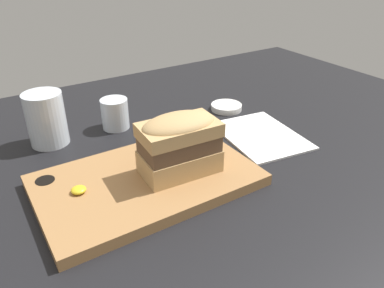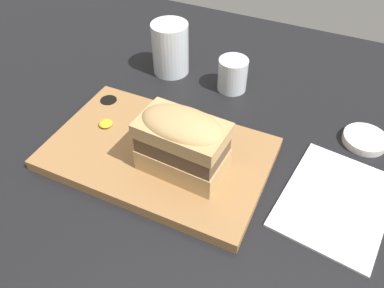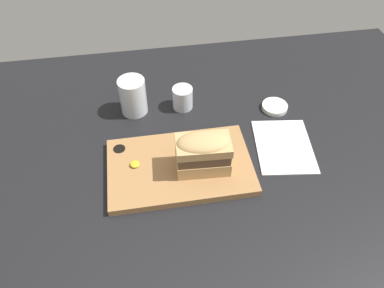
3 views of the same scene
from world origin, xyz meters
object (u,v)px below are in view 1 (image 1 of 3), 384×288
sandwich (179,142)px  water_glass (47,122)px  serving_board (147,182)px  wine_glass (115,115)px  napkin (261,135)px  condiment_dish (226,107)px

sandwich → water_glass: bearing=120.7°
serving_board → sandwich: (5.67, -1.40, 6.77)cm
wine_glass → napkin: 32.48cm
water_glass → wine_glass: bearing=-2.2°
serving_board → condiment_dish: serving_board is taller
sandwich → serving_board: bearing=166.1°
serving_board → water_glass: size_ratio=3.32×
sandwich → water_glass: (-15.74, 26.47, -2.99)cm
sandwich → napkin: 25.15cm
napkin → water_glass: bearing=151.4°
serving_board → wine_glass: 24.97cm
serving_board → wine_glass: (4.34, 24.51, 2.00)cm
serving_board → condiment_dish: (31.46, 19.15, -0.30)cm
condiment_dish → serving_board: bearing=-148.7°
sandwich → wine_glass: bearing=93.0°
sandwich → wine_glass: sandwich is taller
condiment_dish → water_glass: bearing=171.9°
water_glass → napkin: size_ratio=0.51×
water_glass → serving_board: bearing=-68.1°
condiment_dish → sandwich: bearing=-141.4°
water_glass → napkin: 44.86cm
serving_board → water_glass: 27.28cm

